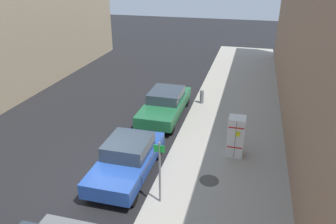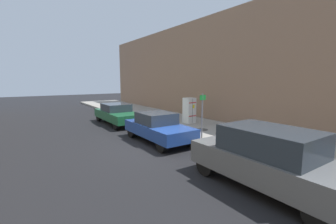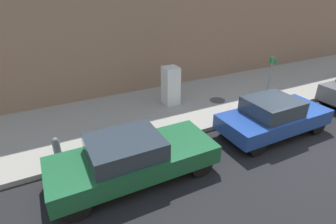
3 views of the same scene
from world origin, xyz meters
name	(u,v)px [view 2 (image 2 of 3)]	position (x,y,z in m)	size (l,w,h in m)	color
ground_plane	(154,145)	(0.00, 0.00, 0.00)	(80.00, 80.00, 0.00)	black
sidewalk_slab	(215,132)	(-4.04, 0.00, 0.09)	(4.74, 44.00, 0.17)	#9E998E
building_facade_near	(254,68)	(-7.34, 0.00, 3.76)	(1.85, 39.60, 7.53)	#937056
discarded_refrigerator	(189,110)	(-4.33, -2.66, 1.02)	(0.67, 0.66, 1.69)	white
manhole_cover	(202,130)	(-3.58, -0.59, 0.18)	(0.70, 0.70, 0.02)	#47443F
street_sign_post	(202,114)	(-2.17, 0.95, 1.44)	(0.36, 0.07, 2.23)	slate
fire_hydrant	(128,111)	(-2.13, -7.70, 0.59)	(0.22, 0.22, 0.81)	slate
parked_sedan_green	(117,114)	(-0.51, -5.87, 0.72)	(1.82, 4.70, 1.39)	#1E6038
parked_hatchback_blue	(158,127)	(-0.51, -0.43, 0.73)	(1.77, 4.17, 1.44)	#23479E
parked_suv_gray	(269,158)	(-0.51, 5.50, 0.89)	(1.88, 4.49, 1.74)	slate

